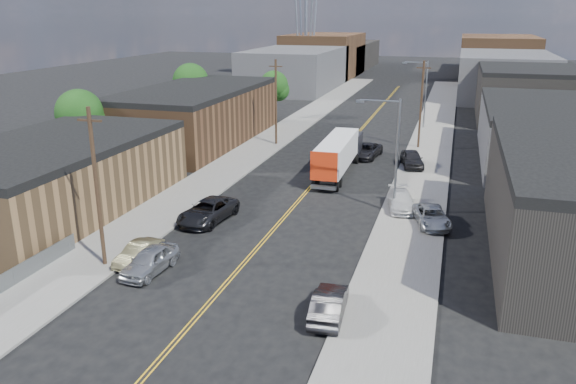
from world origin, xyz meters
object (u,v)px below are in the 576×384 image
Objects in this scene: semi_truck at (340,152)px; car_right_lot_c at (412,159)px; car_right_lot_b at (401,201)px; car_left_b at (139,253)px; car_right_oncoming at (329,304)px; car_right_lot_a at (432,216)px; car_left_c at (208,211)px; car_ahead_truck at (366,151)px; car_left_a at (150,261)px.

car_right_lot_c is (6.70, 3.72, -1.12)m from semi_truck.
car_left_b is at bearing -147.34° from car_right_lot_b.
car_right_oncoming is (13.00, -3.05, 0.10)m from car_left_b.
car_right_lot_a is at bearing -61.05° from car_right_lot_b.
car_left_b is 8.10m from car_left_c.
car_right_lot_b reaches higher than car_ahead_truck.
car_ahead_truck is at bearing 80.48° from car_left_a.
car_left_c is 1.24× the size of car_right_lot_b.
car_right_lot_c reaches higher than car_left_c.
car_left_c reaches higher than car_left_b.
car_right_lot_c is at bearing 27.78° from semi_truck.
car_right_lot_c is at bearing 84.49° from car_right_lot_a.
car_left_c is 1.22× the size of car_right_lot_a.
car_right_lot_b is at bearing 115.57° from car_right_lot_a.
car_left_a is 31.90m from car_right_lot_c.
car_left_a is 1.75m from car_left_b.
car_right_lot_a is 0.99× the size of car_right_lot_c.
car_right_lot_b is (1.86, 17.67, 0.09)m from car_right_oncoming.
semi_truck is 26.17m from car_left_a.
car_right_lot_b is 17.19m from car_ahead_truck.
car_right_lot_c reaches higher than car_right_lot_b.
car_right_lot_a is (17.40, 11.69, 0.16)m from car_left_b.
car_right_oncoming is at bearing -106.97° from car_right_lot_c.
car_left_b is 0.87× the size of car_right_oncoming.
car_left_b is at bearing -109.27° from semi_truck.
car_right_lot_a is (16.00, 12.73, 0.04)m from car_left_a.
car_right_lot_b is 0.98× the size of car_right_lot_c.
car_left_c is at bearing -102.64° from car_ahead_truck.
car_right_lot_c is at bearing 62.59° from car_left_c.
car_ahead_truck is (8.09, 32.00, -0.02)m from car_left_a.
car_ahead_truck is at bearing 76.56° from car_left_c.
car_left_c is 1.30× the size of car_right_oncoming.
car_ahead_truck is at bearing 97.06° from car_right_lot_a.
car_left_c is 1.08× the size of car_ahead_truck.
car_right_oncoming is 17.77m from car_right_lot_b.
semi_truck is at bearing 111.79° from car_right_lot_a.
car_left_a is at bearing -156.74° from car_right_lot_a.
car_ahead_truck is (-5.37, 16.33, -0.09)m from car_right_lot_b.
semi_truck is 25.57m from car_left_b.
car_right_lot_c is (13.47, 19.97, 0.16)m from car_left_c.
car_right_lot_a is at bearing 43.19° from car_left_a.
car_left_a reaches higher than car_right_oncoming.
semi_truck reaches higher than car_ahead_truck.
car_left_c is at bearing -166.21° from car_right_lot_b.
car_right_lot_a is at bearing -60.28° from car_ahead_truck.
car_ahead_truck reaches higher than car_right_oncoming.
car_right_lot_a is (4.40, 14.73, 0.07)m from car_right_oncoming.
car_left_a is 0.96× the size of car_right_lot_b.
car_left_a is 33.01m from car_ahead_truck.
car_right_lot_b is (-2.54, 2.93, 0.02)m from car_right_lot_a.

